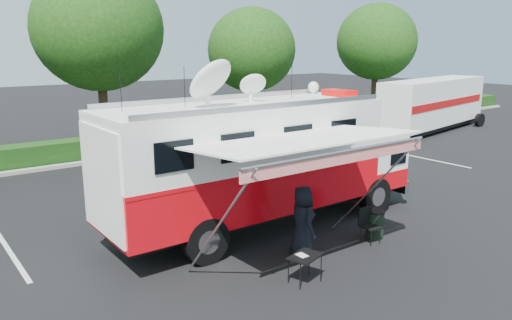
{
  "coord_description": "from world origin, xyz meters",
  "views": [
    {
      "loc": [
        -8.57,
        -11.0,
        5.2
      ],
      "look_at": [
        0.0,
        0.5,
        1.9
      ],
      "focal_mm": 35.0,
      "sensor_mm": 36.0,
      "label": 1
    }
  ],
  "objects": [
    {
      "name": "trash_bin",
      "position": [
        1.83,
        -2.54,
        0.4
      ],
      "size": [
        0.52,
        0.52,
        0.79
      ],
      "color": "black",
      "rests_on": "ground_plane"
    },
    {
      "name": "semi_trailer",
      "position": [
        18.72,
        7.19,
        1.68
      ],
      "size": [
        10.54,
        3.91,
        3.18
      ],
      "color": "white",
      "rests_on": "ground_plane"
    },
    {
      "name": "command_truck",
      "position": [
        -0.08,
        -0.0,
        2.01
      ],
      "size": [
        9.76,
        2.69,
        4.69
      ],
      "color": "black",
      "rests_on": "ground_plane"
    },
    {
      "name": "person",
      "position": [
        -0.63,
        -2.28,
        0.0
      ],
      "size": [
        0.77,
        1.01,
        1.84
      ],
      "primitive_type": "imported",
      "rotation": [
        0.0,
        0.0,
        1.34
      ],
      "color": "black",
      "rests_on": "ground_plane"
    },
    {
      "name": "folding_chair",
      "position": [
        1.44,
        -2.61,
        0.56
      ],
      "size": [
        0.5,
        0.52,
        0.95
      ],
      "color": "black",
      "rests_on": "ground_plane"
    },
    {
      "name": "folding_table",
      "position": [
        -1.53,
        -3.38,
        0.6
      ],
      "size": [
        0.88,
        0.73,
        0.65
      ],
      "color": "black",
      "rests_on": "ground_plane"
    },
    {
      "name": "back_border",
      "position": [
        1.14,
        12.9,
        5.0
      ],
      "size": [
        60.0,
        6.14,
        8.87
      ],
      "color": "#9E998E",
      "rests_on": "ground_plane"
    },
    {
      "name": "ground_plane",
      "position": [
        0.0,
        0.0,
        0.0
      ],
      "size": [
        120.0,
        120.0,
        0.0
      ],
      "primitive_type": "plane",
      "color": "black",
      "rests_on": "ground"
    },
    {
      "name": "awning",
      "position": [
        -0.96,
        -2.79,
        3.02
      ],
      "size": [
        5.33,
        2.75,
        3.22
      ],
      "color": "white",
      "rests_on": "ground_plane"
    },
    {
      "name": "stall_lines",
      "position": [
        -0.5,
        3.0,
        0.0
      ],
      "size": [
        24.12,
        5.5,
        0.01
      ],
      "color": "silver",
      "rests_on": "ground_plane"
    }
  ]
}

